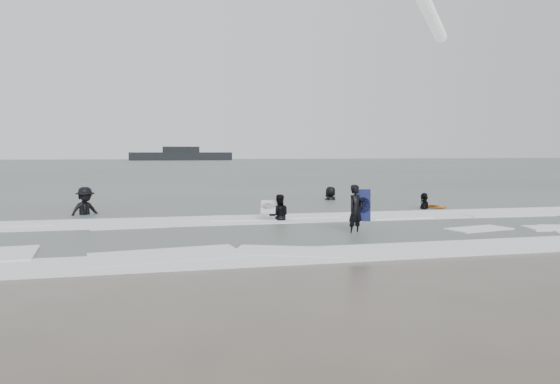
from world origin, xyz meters
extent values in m
plane|color=brown|center=(0.00, 0.00, 0.00)|extent=(320.00, 320.00, 0.00)
plane|color=#47544C|center=(0.00, 80.00, 0.06)|extent=(320.00, 320.00, 0.00)
imported|color=black|center=(1.69, 2.31, 0.00)|extent=(0.65, 0.58, 1.51)
imported|color=black|center=(0.11, 5.63, 0.00)|extent=(0.82, 0.69, 1.52)
imported|color=black|center=(-6.70, 8.92, 0.00)|extent=(1.47, 1.28, 1.97)
imported|color=black|center=(6.96, 8.18, 0.00)|extent=(0.98, 1.17, 1.87)
imported|color=black|center=(4.40, 13.00, 0.00)|extent=(1.08, 1.04, 1.87)
cube|color=white|center=(0.00, -0.60, 0.03)|extent=(30.03, 2.32, 0.07)
cube|color=white|center=(0.00, 6.00, 0.04)|extent=(30.00, 2.60, 0.09)
cube|color=black|center=(2.51, 138.26, 1.14)|extent=(27.40, 4.89, 2.15)
cube|color=black|center=(2.51, 138.26, 3.00)|extent=(9.78, 2.94, 1.57)
camera|label=1|loc=(-4.03, -12.79, 2.46)|focal=35.00mm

